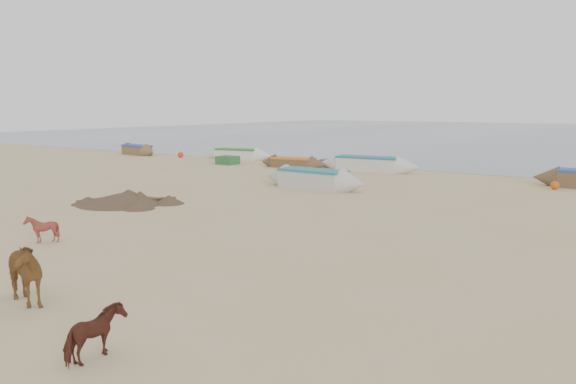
% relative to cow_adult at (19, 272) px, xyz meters
% --- Properties ---
extents(ground, '(140.00, 140.00, 0.00)m').
position_rel_cow_adult_xyz_m(ground, '(-0.44, 6.94, -0.71)').
color(ground, tan).
rests_on(ground, ground).
extents(sea, '(160.00, 160.00, 0.00)m').
position_rel_cow_adult_xyz_m(sea, '(-0.44, 88.94, -0.70)').
color(sea, slate).
rests_on(sea, ground).
extents(cow_adult, '(1.78, 1.03, 1.42)m').
position_rel_cow_adult_xyz_m(cow_adult, '(0.00, 0.00, 0.00)').
color(cow_adult, brown).
rests_on(cow_adult, ground).
extents(calf_front, '(0.92, 0.85, 0.88)m').
position_rel_cow_adult_xyz_m(calf_front, '(-4.61, 3.48, -0.27)').
color(calf_front, maroon).
rests_on(calf_front, ground).
extents(calf_right, '(1.09, 1.14, 0.90)m').
position_rel_cow_adult_xyz_m(calf_right, '(3.60, -0.82, -0.26)').
color(calf_right, '#4C2218').
rests_on(calf_right, ground).
extents(near_canoe, '(6.15, 1.76, 0.98)m').
position_rel_cow_adult_xyz_m(near_canoe, '(-3.74, 18.21, -0.22)').
color(near_canoe, beige).
rests_on(near_canoe, ground).
extents(debris_pile, '(5.02, 5.02, 0.47)m').
position_rel_cow_adult_xyz_m(debris_pile, '(-8.31, 9.68, -0.48)').
color(debris_pile, '#503B29').
rests_on(debris_pile, ground).
extents(waterline_canoes, '(55.99, 4.74, 0.99)m').
position_rel_cow_adult_xyz_m(waterline_canoes, '(-3.53, 26.90, -0.27)').
color(waterline_canoes, brown).
rests_on(waterline_canoes, ground).
extents(beach_clutter, '(44.89, 3.90, 0.64)m').
position_rel_cow_adult_xyz_m(beach_clutter, '(3.16, 26.55, -0.41)').
color(beach_clutter, '#295C30').
rests_on(beach_clutter, ground).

